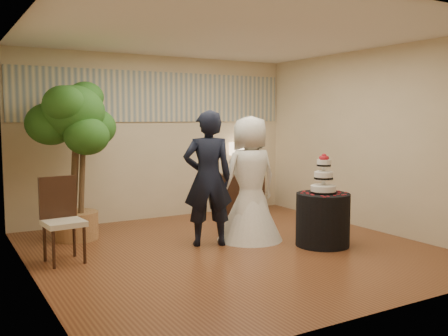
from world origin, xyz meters
TOP-DOWN VIEW (x-y plane):
  - floor at (0.00, 0.00)m, footprint 5.00×5.00m
  - ceiling at (0.00, 0.00)m, footprint 5.00×5.00m
  - wall_back at (0.00, 2.50)m, footprint 5.00×0.06m
  - wall_front at (0.00, -2.50)m, footprint 5.00×0.06m
  - wall_left at (-2.50, 0.00)m, footprint 0.06×5.00m
  - wall_right at (2.50, 0.00)m, footprint 0.06×5.00m
  - mural_border at (0.00, 2.48)m, footprint 4.90×0.02m
  - groom at (-0.17, 0.38)m, footprint 0.78×0.64m
  - bride at (0.50, 0.35)m, footprint 0.96×0.96m
  - cake_table at (1.18, -0.43)m, footprint 0.91×0.91m
  - wedding_cake at (1.18, -0.43)m, footprint 0.35×0.35m
  - console at (1.55, 2.27)m, footprint 0.87×0.43m
  - table_lamp at (1.55, 2.27)m, footprint 0.32×0.32m
  - ficus_tree at (-1.65, 1.62)m, footprint 1.18×1.18m
  - side_chair at (-2.06, 0.52)m, footprint 0.51×0.53m

SIDE VIEW (x-z plane):
  - floor at x=0.00m, z-range 0.00..0.00m
  - console at x=1.55m, z-range 0.00..0.71m
  - cake_table at x=1.18m, z-range 0.00..0.72m
  - side_chair at x=-2.06m, z-range 0.00..1.03m
  - bride at x=0.50m, z-range 0.00..1.77m
  - groom at x=-0.17m, z-range 0.00..1.84m
  - wedding_cake at x=1.18m, z-range 0.72..1.26m
  - table_lamp at x=1.55m, z-range 0.71..1.29m
  - ficus_tree at x=-1.65m, z-range 0.00..2.32m
  - wall_back at x=0.00m, z-range 0.00..2.80m
  - wall_front at x=0.00m, z-range 0.00..2.80m
  - wall_left at x=-2.50m, z-range 0.00..2.80m
  - wall_right at x=2.50m, z-range 0.00..2.80m
  - mural_border at x=0.00m, z-range 1.68..2.52m
  - ceiling at x=0.00m, z-range 2.80..2.80m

